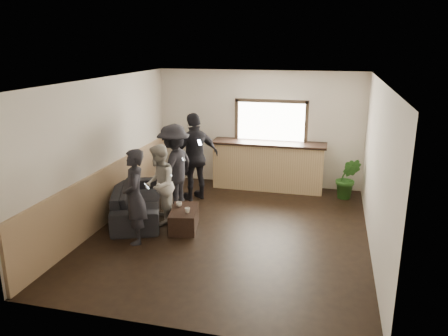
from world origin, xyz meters
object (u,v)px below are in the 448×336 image
(bar_counter, at_px, (268,163))
(person_b, at_px, (159,185))
(potted_plant, at_px, (348,178))
(person_c, at_px, (174,168))
(cup_a, at_px, (179,204))
(person_d, at_px, (195,157))
(coffee_table, at_px, (184,219))
(sofa, at_px, (137,200))
(person_a, at_px, (135,197))
(cup_b, at_px, (187,210))

(bar_counter, relative_size, person_b, 1.72)
(potted_plant, bearing_deg, bar_counter, 170.40)
(potted_plant, distance_m, person_c, 3.90)
(cup_a, bearing_deg, potted_plant, 36.40)
(person_b, distance_m, person_d, 1.51)
(coffee_table, relative_size, person_b, 0.55)
(coffee_table, xyz_separation_m, potted_plant, (3.04, 2.46, 0.29))
(potted_plant, distance_m, person_d, 3.46)
(cup_a, bearing_deg, sofa, 164.91)
(sofa, relative_size, person_d, 1.16)
(bar_counter, distance_m, cup_a, 2.98)
(sofa, bearing_deg, bar_counter, -66.00)
(person_a, bearing_deg, cup_a, 124.94)
(cup_b, xyz_separation_m, person_b, (-0.67, 0.30, 0.35))
(cup_a, distance_m, person_d, 1.61)
(cup_b, bearing_deg, coffee_table, 129.57)
(coffee_table, height_order, person_c, person_c)
(sofa, distance_m, person_d, 1.64)
(person_b, height_order, person_d, person_d)
(bar_counter, distance_m, sofa, 3.35)
(cup_a, xyz_separation_m, person_a, (-0.49, -0.86, 0.41))
(bar_counter, relative_size, person_d, 1.37)
(sofa, height_order, cup_b, sofa)
(bar_counter, xyz_separation_m, person_b, (-1.74, -2.62, 0.14))
(person_d, bearing_deg, sofa, 9.71)
(bar_counter, relative_size, sofa, 1.18)
(person_a, bearing_deg, person_b, 149.20)
(person_a, xyz_separation_m, person_d, (0.35, 2.37, 0.14))
(person_c, height_order, person_d, person_d)
(coffee_table, xyz_separation_m, person_c, (-0.52, 0.93, 0.72))
(sofa, xyz_separation_m, person_b, (0.59, -0.24, 0.45))
(coffee_table, bearing_deg, cup_a, 139.62)
(person_d, bearing_deg, bar_counter, 172.34)
(cup_b, height_order, person_c, person_c)
(sofa, bearing_deg, person_d, -56.37)
(potted_plant, bearing_deg, cup_b, -138.19)
(person_d, bearing_deg, person_a, 35.97)
(cup_a, bearing_deg, person_c, 115.27)
(person_a, distance_m, person_b, 0.90)
(cup_a, xyz_separation_m, person_b, (-0.41, 0.03, 0.35))
(bar_counter, distance_m, person_a, 3.97)
(potted_plant, bearing_deg, person_b, -147.19)
(potted_plant, xyz_separation_m, person_d, (-3.32, -0.84, 0.50))
(person_a, xyz_separation_m, person_c, (0.11, 1.67, 0.07))
(person_b, relative_size, person_d, 0.80)
(person_a, distance_m, person_c, 1.67)
(cup_a, relative_size, person_a, 0.07)
(cup_b, bearing_deg, potted_plant, 41.81)
(person_b, relative_size, person_c, 0.86)
(person_c, bearing_deg, person_d, 172.42)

